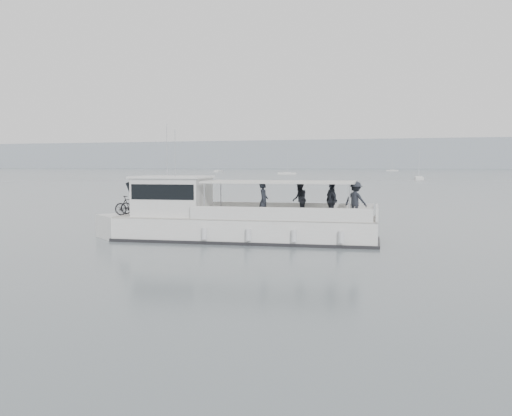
% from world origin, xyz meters
% --- Properties ---
extents(ground, '(1400.00, 1400.00, 0.00)m').
position_xyz_m(ground, '(0.00, 0.00, 0.00)').
color(ground, slate).
rests_on(ground, ground).
extents(headland, '(1400.00, 90.00, 28.00)m').
position_xyz_m(headland, '(0.00, 560.00, 14.00)').
color(headland, '#939EA8').
rests_on(headland, ground).
extents(tour_boat, '(14.38, 4.83, 5.98)m').
position_xyz_m(tour_boat, '(-4.80, -3.67, 0.98)').
color(tour_boat, white).
rests_on(tour_boat, ground).
extents(moored_fleet, '(367.86, 268.24, 9.51)m').
position_xyz_m(moored_fleet, '(6.35, 179.22, 0.36)').
color(moored_fleet, white).
rests_on(moored_fleet, ground).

